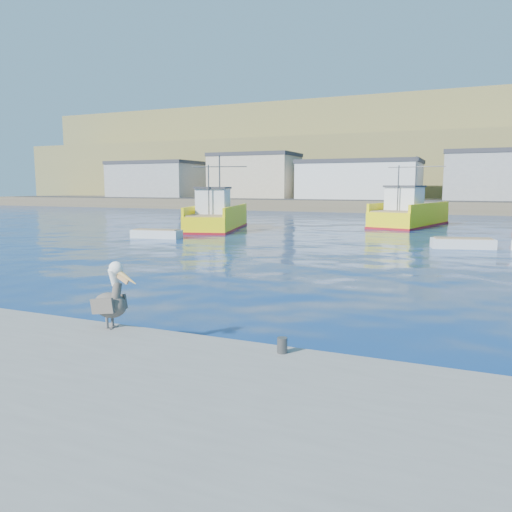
{
  "coord_description": "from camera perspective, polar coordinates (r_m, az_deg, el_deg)",
  "views": [
    {
      "loc": [
        6.17,
        -12.07,
        3.67
      ],
      "look_at": [
        0.03,
        2.25,
        1.48
      ],
      "focal_mm": 35.0,
      "sensor_mm": 36.0,
      "label": 1
    }
  ],
  "objects": [
    {
      "name": "trawler_yellow_b",
      "position": [
        48.49,
        17.09,
        4.54
      ],
      "size": [
        6.41,
        12.03,
        6.53
      ],
      "color": "#FFE809",
      "rests_on": "ground"
    },
    {
      "name": "far_shore",
      "position": [
        121.55,
        20.63,
        10.0
      ],
      "size": [
        200.0,
        81.0,
        24.0
      ],
      "color": "brown",
      "rests_on": "ground"
    },
    {
      "name": "dock_bollards",
      "position": [
        10.74,
        -9.22,
        -8.46
      ],
      "size": [
        36.2,
        0.2,
        0.3
      ],
      "color": "#4C4C4C",
      "rests_on": "dock"
    },
    {
      "name": "ground",
      "position": [
        14.05,
        -3.75,
        -7.18
      ],
      "size": [
        260.0,
        260.0,
        0.0
      ],
      "primitive_type": "plane",
      "color": "navy",
      "rests_on": "ground"
    },
    {
      "name": "trawler_yellow_a",
      "position": [
        42.65,
        -4.51,
        4.37
      ],
      "size": [
        6.08,
        11.0,
        6.41
      ],
      "color": "#FFE809",
      "rests_on": "ground"
    },
    {
      "name": "skiff_left",
      "position": [
        36.25,
        -11.3,
        2.42
      ],
      "size": [
        3.68,
        1.72,
        0.77
      ],
      "color": "silver",
      "rests_on": "ground"
    },
    {
      "name": "pelican",
      "position": [
        11.65,
        -16.2,
        -4.82
      ],
      "size": [
        1.24,
        0.51,
        1.53
      ],
      "color": "#595451",
      "rests_on": "dock"
    },
    {
      "name": "skiff_extra",
      "position": [
        32.09,
        22.53,
        1.25
      ],
      "size": [
        3.72,
        1.97,
        0.77
      ],
      "color": "silver",
      "rests_on": "ground"
    }
  ]
}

